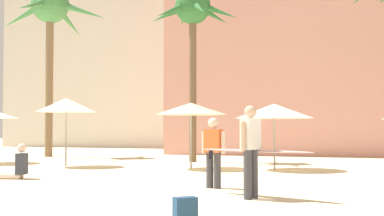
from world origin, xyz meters
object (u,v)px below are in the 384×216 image
object	(u,v)px
palm_tree_far_right	(193,17)
cafe_umbrella_5	(274,111)
palm_tree_center	(50,15)
cafe_umbrella_2	(191,109)
cafe_umbrella_4	(66,105)
person_mid_left	(251,148)
backpack	(185,213)
person_near_right	(15,167)
person_far_left	(213,150)

from	to	relation	value
palm_tree_far_right	cafe_umbrella_5	distance (m)	6.39
palm_tree_center	palm_tree_far_right	size ratio (longest dim) A/B	1.18
cafe_umbrella_2	cafe_umbrella_4	xyz separation A→B (m)	(-4.56, -0.32, 0.17)
palm_tree_center	cafe_umbrella_5	size ratio (longest dim) A/B	3.26
palm_tree_far_right	person_mid_left	world-z (taller)	palm_tree_far_right
cafe_umbrella_5	backpack	distance (m)	10.73
person_near_right	person_far_left	bearing A→B (deg)	157.91
backpack	person_mid_left	xyz separation A→B (m)	(0.27, 3.32, 0.75)
cafe_umbrella_2	cafe_umbrella_4	size ratio (longest dim) A/B	0.98
cafe_umbrella_5	person_mid_left	xyz separation A→B (m)	(0.61, -7.27, -0.96)
palm_tree_far_right	person_mid_left	distance (m)	12.43
person_far_left	person_mid_left	bearing A→B (deg)	55.32
cafe_umbrella_4	person_mid_left	distance (m)	10.40
palm_tree_center	person_near_right	size ratio (longest dim) A/B	8.11
palm_tree_far_right	cafe_umbrella_4	world-z (taller)	palm_tree_far_right
cafe_umbrella_4	cafe_umbrella_5	size ratio (longest dim) A/B	0.95
person_mid_left	palm_tree_center	bearing A→B (deg)	158.99
cafe_umbrella_4	person_far_left	size ratio (longest dim) A/B	1.54
person_near_right	cafe_umbrella_2	bearing A→B (deg)	-140.70
cafe_umbrella_4	person_near_right	bearing A→B (deg)	-75.65
cafe_umbrella_2	palm_tree_center	bearing A→B (deg)	148.62
palm_tree_center	person_mid_left	distance (m)	18.40
palm_tree_far_right	cafe_umbrella_2	xyz separation A→B (m)	(1.03, -3.57, -3.91)
cafe_umbrella_4	person_far_left	bearing A→B (deg)	-37.27
palm_tree_center	person_mid_left	xyz separation A→B (m)	(12.25, -12.36, -5.97)
cafe_umbrella_2	backpack	xyz separation A→B (m)	(3.10, -10.26, -1.81)
palm_tree_far_right	palm_tree_center	bearing A→B (deg)	166.73
backpack	person_near_right	size ratio (longest dim) A/B	0.41
cafe_umbrella_4	cafe_umbrella_5	distance (m)	7.35
palm_tree_center	palm_tree_far_right	distance (m)	8.13
cafe_umbrella_5	cafe_umbrella_4	bearing A→B (deg)	-174.89
palm_tree_far_right	cafe_umbrella_5	bearing A→B (deg)	-40.51
backpack	person_far_left	bearing A→B (deg)	-29.09
person_mid_left	cafe_umbrella_4	bearing A→B (deg)	164.41
cafe_umbrella_2	cafe_umbrella_4	distance (m)	4.58
person_near_right	person_mid_left	size ratio (longest dim) A/B	0.41
cafe_umbrella_4	person_near_right	world-z (taller)	cafe_umbrella_4
person_near_right	person_mid_left	distance (m)	7.10
palm_tree_far_right	backpack	world-z (taller)	palm_tree_far_right
palm_tree_center	cafe_umbrella_2	world-z (taller)	palm_tree_center
person_mid_left	person_far_left	distance (m)	1.84
person_far_left	palm_tree_center	bearing A→B (deg)	-117.27
cafe_umbrella_4	person_near_right	size ratio (longest dim) A/B	2.36
cafe_umbrella_2	person_near_right	xyz separation A→B (m)	(-3.40, -4.88, -1.69)
cafe_umbrella_2	cafe_umbrella_5	world-z (taller)	cafe_umbrella_2
cafe_umbrella_2	cafe_umbrella_5	xyz separation A→B (m)	(2.75, 0.33, -0.10)
palm_tree_far_right	cafe_umbrella_5	size ratio (longest dim) A/B	2.77
person_near_right	person_far_left	world-z (taller)	person_far_left
backpack	person_far_left	world-z (taller)	person_far_left
palm_tree_center	person_mid_left	bearing A→B (deg)	-45.25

